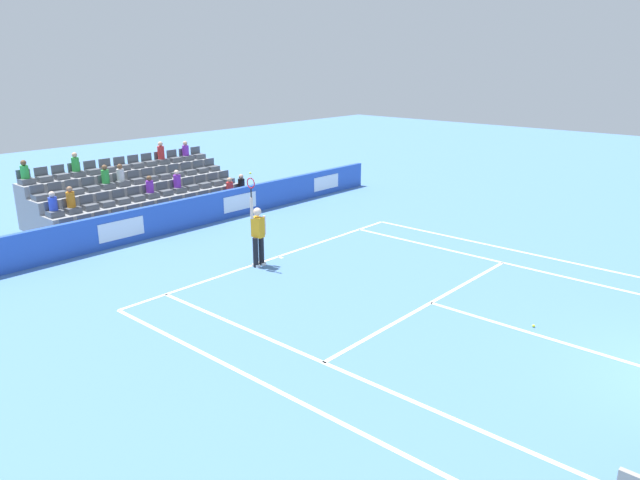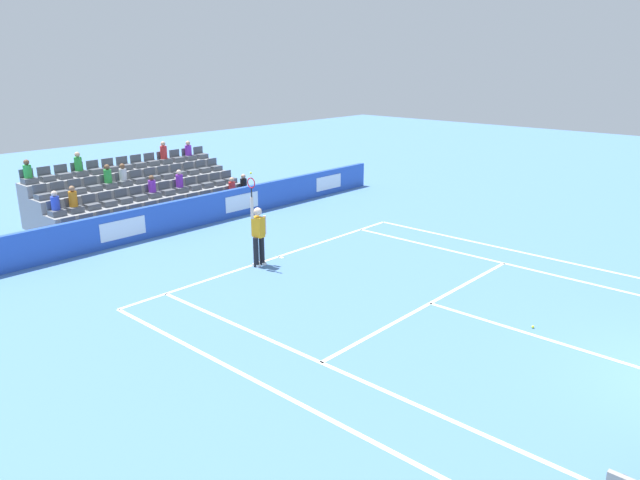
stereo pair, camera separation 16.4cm
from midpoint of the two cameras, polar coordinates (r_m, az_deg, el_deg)
name	(u,v)px [view 2 (the right image)]	position (r m, az deg, el deg)	size (l,w,h in m)	color
line_baseline	(279,256)	(18.53, -3.74, -1.59)	(10.97, 0.10, 0.01)	white
line_service	(430,303)	(15.32, 10.83, -5.98)	(8.23, 0.10, 0.01)	white
line_centre_service	(557,342)	(14.11, 22.08, -9.07)	(0.10, 6.40, 0.01)	white
line_singles_sideline_left	(338,370)	(12.04, 2.14, -12.37)	(0.10, 11.89, 0.01)	white
line_singles_sideline_right	(518,267)	(18.59, 18.73, -2.43)	(0.10, 11.89, 0.01)	white
line_doubles_sideline_left	(289,398)	(11.17, -2.54, -14.93)	(0.10, 11.89, 0.01)	white
line_doubles_sideline_right	(537,256)	(19.80, 20.34, -1.42)	(0.10, 11.89, 0.01)	white
line_centre_mark	(281,257)	(18.46, -3.52, -1.66)	(0.10, 0.20, 0.01)	white
sponsor_barrier	(186,214)	(21.93, -12.53, 2.47)	(20.49, 0.22, 1.09)	blue
tennis_player	(258,234)	(17.47, -5.68, 0.60)	(0.53, 0.37, 2.85)	black
stadium_stand	(141,198)	(24.30, -16.62, 3.91)	(8.06, 3.80, 2.61)	gray
loose_tennis_ball	(533,327)	(14.59, 20.06, -7.83)	(0.07, 0.07, 0.07)	#D1E533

